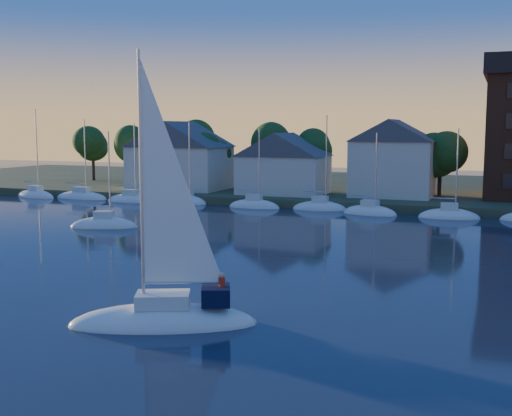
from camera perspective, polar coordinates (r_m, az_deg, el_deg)
The scene contains 10 objects.
ground at distance 33.18m, azimuth -20.29°, elevation -10.42°, with size 260.00×260.00×0.00m, color black.
shoreline_land at distance 101.27m, azimuth 8.97°, elevation 1.56°, with size 160.00×50.00×2.00m, color #324025.
wooden_dock at distance 79.07m, azimuth 5.42°, elevation 0.05°, with size 120.00×3.00×1.00m, color brown.
clubhouse_west at distance 92.37m, azimuth -6.79°, elevation 4.75°, with size 13.65×9.45×9.64m.
clubhouse_centre at distance 85.14m, azimuth 2.48°, elevation 4.05°, with size 11.55×8.40×8.08m.
clubhouse_east at distance 83.67m, azimuth 12.08°, elevation 4.44°, with size 10.50×8.40×9.80m.
tree_line at distance 88.68m, azimuth 8.67°, elevation 5.42°, with size 93.40×5.40×8.90m.
moored_fleet at distance 76.19m, azimuth 4.81°, elevation -0.14°, with size 87.50×2.40×12.05m.
hero_sailboat at distance 32.57m, azimuth -8.00°, elevation -9.25°, with size 9.78×6.62×14.55m.
drifting_sailboat_left at distance 64.68m, azimuth -13.34°, elevation -1.62°, with size 6.92×4.40×10.51m.
Camera 1 is at (21.25, -23.53, 9.78)m, focal length 45.00 mm.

